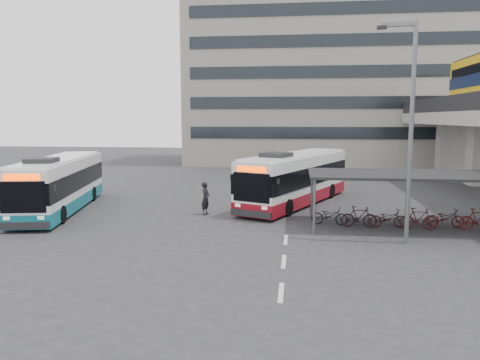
# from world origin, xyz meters

# --- Properties ---
(ground) EXTENTS (120.00, 120.00, 0.00)m
(ground) POSITION_xyz_m (0.00, 0.00, 0.00)
(ground) COLOR #28282B
(ground) RESTS_ON ground
(bike_shelter) EXTENTS (10.00, 4.00, 2.54)m
(bike_shelter) POSITION_xyz_m (8.50, 3.00, 1.36)
(bike_shelter) COLOR #595B60
(bike_shelter) RESTS_ON ground
(office_block) EXTENTS (30.00, 15.00, 25.00)m
(office_block) POSITION_xyz_m (6.00, 36.00, 12.50)
(office_block) COLOR gray
(office_block) RESTS_ON ground
(road_markings) EXTENTS (0.15, 7.60, 0.01)m
(road_markings) POSITION_xyz_m (2.50, -3.00, 0.01)
(road_markings) COLOR beige
(road_markings) RESTS_ON ground
(bus_main) EXTENTS (6.56, 10.93, 3.22)m
(bus_main) POSITION_xyz_m (2.89, 8.45, 1.50)
(bus_main) COLOR white
(bus_main) RESTS_ON ground
(bus_teal) EXTENTS (4.30, 10.83, 3.13)m
(bus_teal) POSITION_xyz_m (-10.03, 4.90, 1.45)
(bus_teal) COLOR white
(bus_teal) RESTS_ON ground
(pedestrian) EXTENTS (0.55, 0.71, 1.74)m
(pedestrian) POSITION_xyz_m (-1.83, 4.72, 0.87)
(pedestrian) COLOR black
(pedestrian) RESTS_ON ground
(lamp_post) EXTENTS (1.54, 0.42, 8.80)m
(lamp_post) POSITION_xyz_m (7.28, 0.12, 5.02)
(lamp_post) COLOR #595B60
(lamp_post) RESTS_ON ground
(sign_totem_north) EXTENTS (0.59, 0.25, 2.72)m
(sign_totem_north) POSITION_xyz_m (-11.77, 8.60, 1.40)
(sign_totem_north) COLOR #AC240A
(sign_totem_north) RESTS_ON ground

